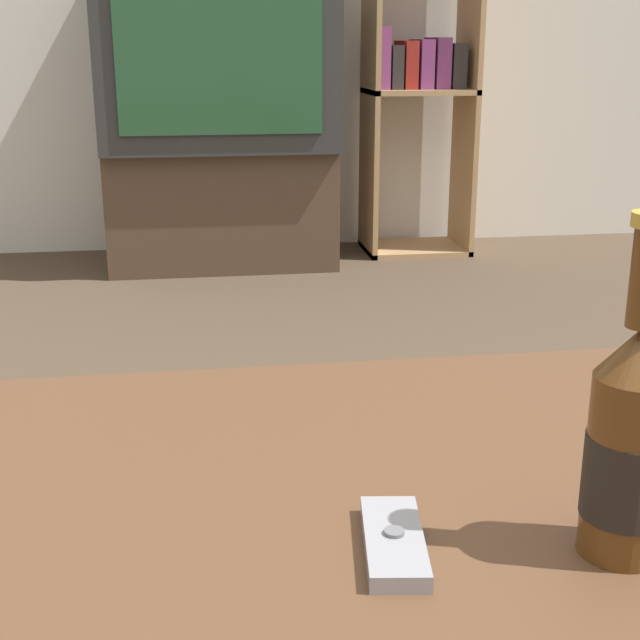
% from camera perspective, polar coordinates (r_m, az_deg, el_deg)
% --- Properties ---
extents(coffee_table, '(1.15, 0.76, 0.44)m').
position_cam_1_polar(coffee_table, '(0.75, -4.44, -17.63)').
color(coffee_table, brown).
rests_on(coffee_table, ground_plane).
extents(tv_stand, '(0.83, 0.45, 0.43)m').
position_cam_1_polar(tv_stand, '(3.39, -6.32, 7.28)').
color(tv_stand, '#4C3828').
rests_on(tv_stand, ground_plane).
extents(television, '(0.83, 0.56, 0.67)m').
position_cam_1_polar(television, '(3.34, -6.64, 16.61)').
color(television, '#2D2D2D').
rests_on(television, tv_stand).
extents(bookshelf, '(0.40, 0.30, 1.25)m').
position_cam_1_polar(bookshelf, '(3.54, 6.32, 14.89)').
color(bookshelf, tan).
rests_on(bookshelf, ground_plane).
extents(beer_bottle, '(0.06, 0.06, 0.26)m').
position_cam_1_polar(beer_bottle, '(0.69, 19.24, -7.42)').
color(beer_bottle, '#563314').
rests_on(beer_bottle, coffee_table).
extents(cell_phone, '(0.06, 0.12, 0.02)m').
position_cam_1_polar(cell_phone, '(0.70, 4.75, -13.96)').
color(cell_phone, gray).
rests_on(cell_phone, coffee_table).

